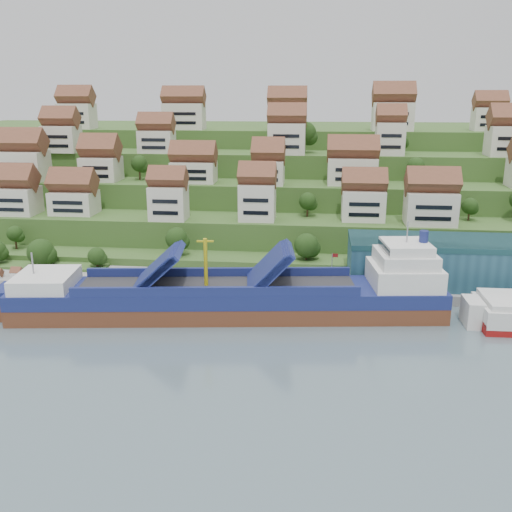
# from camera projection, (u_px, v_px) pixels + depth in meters

# --- Properties ---
(ground) EXTENTS (300.00, 300.00, 0.00)m
(ground) POSITION_uv_depth(u_px,v_px,m) (242.00, 312.00, 115.58)
(ground) COLOR slate
(ground) RESTS_ON ground
(quay) EXTENTS (180.00, 14.00, 2.20)m
(quay) POSITION_uv_depth(u_px,v_px,m) (339.00, 287.00, 127.54)
(quay) COLOR gray
(quay) RESTS_ON ground
(pebble_beach) EXTENTS (45.00, 20.00, 1.00)m
(pebble_beach) POSITION_uv_depth(u_px,v_px,m) (3.00, 282.00, 132.94)
(pebble_beach) COLOR gray
(pebble_beach) RESTS_ON ground
(hillside) EXTENTS (260.00, 128.00, 31.00)m
(hillside) POSITION_uv_depth(u_px,v_px,m) (278.00, 183.00, 211.66)
(hillside) COLOR #2D4C1E
(hillside) RESTS_ON ground
(hillside_village) EXTENTS (155.21, 62.91, 29.04)m
(hillside_village) POSITION_uv_depth(u_px,v_px,m) (253.00, 156.00, 168.77)
(hillside_village) COLOR silver
(hillside_village) RESTS_ON ground
(hillside_trees) EXTENTS (142.53, 62.49, 31.93)m
(hillside_trees) POSITION_uv_depth(u_px,v_px,m) (234.00, 194.00, 154.35)
(hillside_trees) COLOR #224216
(hillside_trees) RESTS_ON ground
(warehouse) EXTENTS (60.00, 15.00, 10.00)m
(warehouse) POSITION_uv_depth(u_px,v_px,m) (488.00, 263.00, 124.46)
(warehouse) COLOR #244F63
(warehouse) RESTS_ON quay
(flagpole) EXTENTS (1.28, 0.16, 8.00)m
(flagpole) POSITION_uv_depth(u_px,v_px,m) (332.00, 268.00, 121.37)
(flagpole) COLOR gray
(flagpole) RESTS_ON quay
(cargo_ship) EXTENTS (85.91, 23.38, 18.93)m
(cargo_ship) POSITION_uv_depth(u_px,v_px,m) (240.00, 298.00, 113.55)
(cargo_ship) COLOR brown
(cargo_ship) RESTS_ON ground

